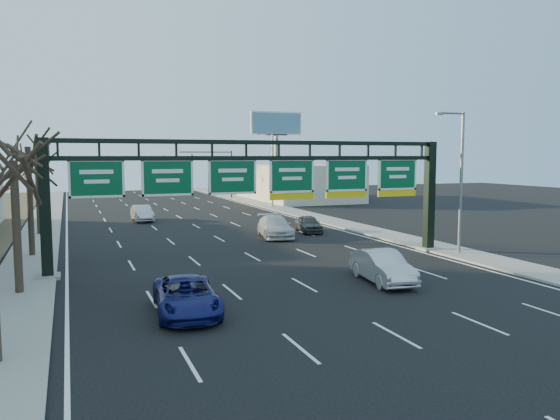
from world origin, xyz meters
name	(u,v)px	position (x,y,z in m)	size (l,w,h in m)	color
ground	(322,295)	(0.00, 0.00, 0.00)	(160.00, 160.00, 0.00)	black
sidewalk_left	(37,244)	(-12.80, 20.00, 0.06)	(3.00, 120.00, 0.12)	gray
sidewalk_right	(354,227)	(12.80, 20.00, 0.06)	(3.00, 120.00, 0.12)	gray
lane_markings	(213,235)	(0.00, 20.00, 0.01)	(21.60, 120.00, 0.01)	white
sign_gantry	(265,184)	(0.16, 8.00, 4.63)	(24.60, 1.20, 7.20)	black
building_right_distant	(296,182)	(20.00, 50.00, 2.50)	(12.00, 20.00, 5.00)	beige
tree_gantry	(12,137)	(-12.80, 5.00, 7.11)	(3.60, 3.60, 8.48)	#2E251A
tree_mid	(27,130)	(-12.80, 15.00, 7.85)	(3.60, 3.60, 9.24)	#2E251A
tree_far	(36,140)	(-12.80, 25.00, 7.48)	(3.60, 3.60, 8.86)	#2E251A
streetlight_near	(460,175)	(12.47, 6.00, 5.08)	(2.15, 0.22, 9.00)	slate
streetlight_far	(272,166)	(12.47, 40.00, 5.08)	(2.15, 0.22, 9.00)	slate
billboard_right	(276,134)	(15.00, 44.98, 9.06)	(7.00, 0.50, 12.00)	slate
traffic_signal_mast	(190,161)	(5.69, 55.00, 5.50)	(10.16, 0.54, 7.00)	black
car_blue_suv	(186,296)	(-6.34, -0.75, 0.72)	(2.38, 5.17, 1.44)	navy
car_silver_sedan	(382,267)	(3.86, 1.10, 0.79)	(1.68, 4.81, 1.58)	#B8B8BD
car_white_wagon	(275,227)	(4.29, 17.28, 0.80)	(2.25, 5.55, 1.61)	silver
car_grey_far	(308,224)	(7.80, 18.77, 0.69)	(1.64, 4.07, 1.39)	#3D4041
car_silver_distant	(142,213)	(-3.99, 31.63, 0.76)	(1.60, 4.59, 1.51)	#B4B5BA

